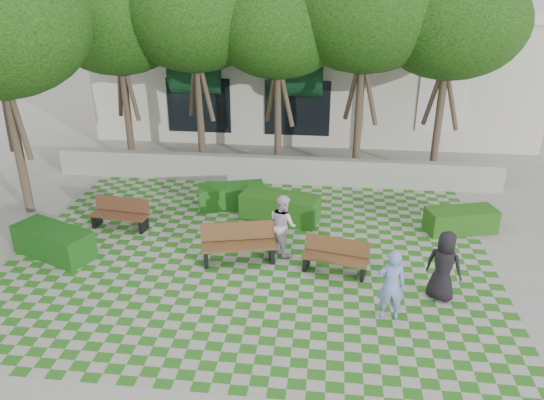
# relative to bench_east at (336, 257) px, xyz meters

# --- Properties ---
(ground) EXTENTS (90.00, 90.00, 0.00)m
(ground) POSITION_rel_bench_east_xyz_m (-2.13, -0.58, -0.40)
(ground) COLOR gray
(ground) RESTS_ON ground
(lawn) EXTENTS (12.00, 12.00, 0.00)m
(lawn) POSITION_rel_bench_east_xyz_m (-2.13, 0.42, -0.39)
(lawn) COLOR #2B721E
(lawn) RESTS_ON ground
(retaining_wall) EXTENTS (15.00, 0.36, 0.90)m
(retaining_wall) POSITION_rel_bench_east_xyz_m (-2.13, 5.62, 0.05)
(retaining_wall) COLOR #9E9B93
(retaining_wall) RESTS_ON ground
(bench_east) EXTENTS (1.64, 0.84, 0.82)m
(bench_east) POSITION_rel_bench_east_xyz_m (0.00, 0.00, 0.00)
(bench_east) COLOR brown
(bench_east) RESTS_ON ground
(bench_mid) EXTENTS (1.93, 1.03, 0.97)m
(bench_mid) POSITION_rel_bench_east_xyz_m (-2.39, 0.25, 0.07)
(bench_mid) COLOR brown
(bench_mid) RESTS_ON ground
(bench_west) EXTENTS (1.66, 0.72, 0.85)m
(bench_west) POSITION_rel_bench_east_xyz_m (-5.99, 1.69, 0.01)
(bench_west) COLOR #522E1C
(bench_west) RESTS_ON ground
(hedge_east) EXTENTS (2.03, 1.23, 0.66)m
(hedge_east) POSITION_rel_bench_east_xyz_m (3.43, 2.55, -0.06)
(hedge_east) COLOR #204E14
(hedge_east) RESTS_ON ground
(hedge_midright) EXTENTS (2.37, 1.40, 0.78)m
(hedge_midright) POSITION_rel_bench_east_xyz_m (-1.61, 2.70, -0.01)
(hedge_midright) COLOR #1B4D14
(hedge_midright) RESTS_ON ground
(hedge_midleft) EXTENTS (2.13, 1.33, 0.69)m
(hedge_midleft) POSITION_rel_bench_east_xyz_m (-3.17, 3.45, -0.05)
(hedge_midleft) COLOR #174E14
(hedge_midleft) RESTS_ON ground
(hedge_west) EXTENTS (2.29, 1.62, 0.75)m
(hedge_west) POSITION_rel_bench_east_xyz_m (-7.08, -0.02, -0.02)
(hedge_west) COLOR #134612
(hedge_west) RESTS_ON ground
(person_blue) EXTENTS (0.60, 0.41, 1.59)m
(person_blue) POSITION_rel_bench_east_xyz_m (1.12, -1.72, 0.40)
(person_blue) COLOR #7692D8
(person_blue) RESTS_ON ground
(person_dark) EXTENTS (0.94, 0.83, 1.62)m
(person_dark) POSITION_rel_bench_east_xyz_m (2.31, -0.85, 0.41)
(person_dark) COLOR black
(person_dark) RESTS_ON ground
(person_white) EXTENTS (0.96, 0.98, 1.60)m
(person_white) POSITION_rel_bench_east_xyz_m (-1.35, 0.79, 0.40)
(person_white) COLOR silver
(person_white) RESTS_ON ground
(tree_row) EXTENTS (17.70, 13.40, 7.41)m
(tree_row) POSITION_rel_bench_east_xyz_m (-4.00, 5.37, 4.78)
(tree_row) COLOR #47382B
(tree_row) RESTS_ON ground
(building) EXTENTS (18.00, 8.92, 5.15)m
(building) POSITION_rel_bench_east_xyz_m (-1.20, 13.50, 2.12)
(building) COLOR beige
(building) RESTS_ON ground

